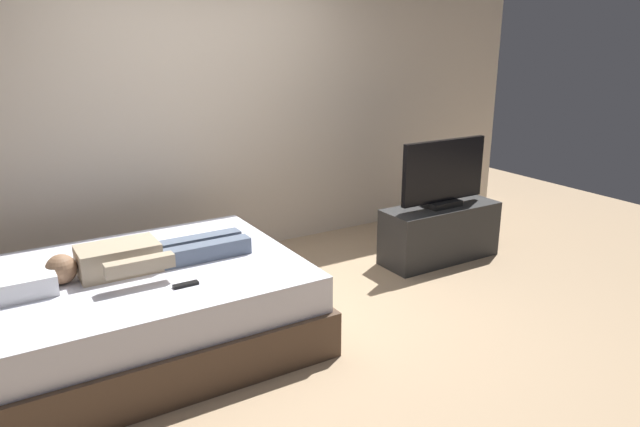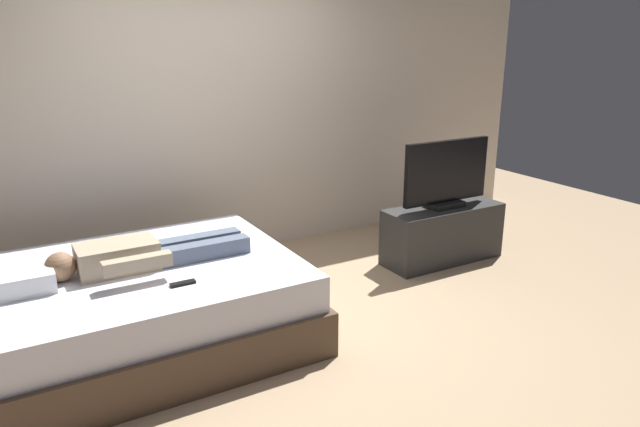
% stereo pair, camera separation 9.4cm
% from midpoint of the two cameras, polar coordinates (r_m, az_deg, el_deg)
% --- Properties ---
extents(ground_plane, '(10.00, 10.00, 0.00)m').
position_cam_midpoint_polar(ground_plane, '(4.20, -2.24, -10.74)').
color(ground_plane, tan).
extents(back_wall, '(6.40, 0.10, 2.80)m').
position_cam_midpoint_polar(back_wall, '(5.40, -6.92, 11.01)').
color(back_wall, beige).
rests_on(back_wall, ground).
extents(bed, '(2.07, 1.57, 0.54)m').
position_cam_midpoint_polar(bed, '(4.01, -16.48, -8.71)').
color(bed, brown).
rests_on(bed, ground).
extents(pillow, '(0.48, 0.34, 0.12)m').
position_cam_midpoint_polar(pillow, '(3.81, -27.38, -5.91)').
color(pillow, white).
rests_on(pillow, bed).
extents(person, '(1.26, 0.46, 0.18)m').
position_cam_midpoint_polar(person, '(3.88, -16.49, -3.89)').
color(person, tan).
rests_on(person, bed).
extents(remote, '(0.15, 0.04, 0.02)m').
position_cam_midpoint_polar(remote, '(3.58, -12.43, -6.63)').
color(remote, black).
rests_on(remote, bed).
extents(tv_stand, '(1.10, 0.40, 0.50)m').
position_cam_midpoint_polar(tv_stand, '(5.36, 12.28, -1.92)').
color(tv_stand, '#2D2D2D').
rests_on(tv_stand, ground).
extents(tv, '(0.88, 0.20, 0.59)m').
position_cam_midpoint_polar(tv, '(5.22, 12.65, 3.64)').
color(tv, black).
rests_on(tv, tv_stand).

